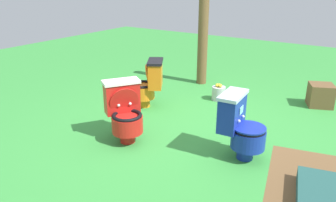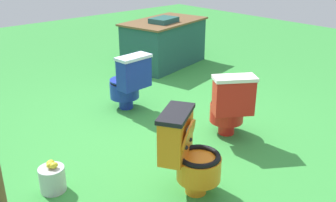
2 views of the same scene
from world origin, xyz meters
name	(u,v)px [view 1 (image 1 of 2)]	position (x,y,z in m)	size (l,w,h in m)	color
ground	(193,137)	(0.00, 0.00, 0.00)	(14.00, 14.00, 0.00)	green
toilet_red	(125,111)	(0.51, -0.65, 0.37)	(0.61, 0.63, 0.73)	red
toilet_orange	(148,83)	(-0.53, -1.07, 0.37)	(0.60, 0.63, 0.73)	orange
toilet_blue	(241,126)	(0.14, 0.66, 0.37)	(0.45, 0.52, 0.73)	#192D9E
wooden_post	(203,36)	(-2.03, -0.96, 0.89)	(0.18, 0.18, 1.77)	brown
small_crate	(320,95)	(-1.99, 1.11, 0.17)	(0.35, 0.33, 0.35)	brown
lemon_bucket	(219,93)	(-1.38, -0.30, 0.12)	(0.22, 0.22, 0.28)	#B7B7BF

